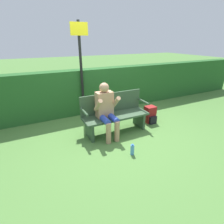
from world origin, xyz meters
TOP-DOWN VIEW (x-y plane):
  - ground_plane at (0.00, 0.00)m, footprint 40.00×40.00m
  - hedge_back at (0.00, 1.53)m, footprint 12.00×0.39m
  - park_bench at (0.00, 0.07)m, footprint 1.55×0.50m
  - person_seated at (-0.26, -0.05)m, footprint 0.50×0.58m
  - backpack at (1.05, 0.07)m, footprint 0.26×0.29m
  - water_bottle at (-0.13, -0.93)m, footprint 0.07×0.07m
  - signpost at (-0.37, 1.26)m, footprint 0.44×0.09m

SIDE VIEW (x-z plane):
  - ground_plane at x=0.00m, z-range 0.00..0.00m
  - water_bottle at x=-0.13m, z-range -0.01..0.22m
  - backpack at x=1.05m, z-range -0.01..0.42m
  - park_bench at x=0.00m, z-range -0.01..0.89m
  - hedge_back at x=0.00m, z-range 0.00..1.27m
  - person_seated at x=-0.26m, z-range 0.06..1.26m
  - signpost at x=-0.37m, z-range 0.21..2.69m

